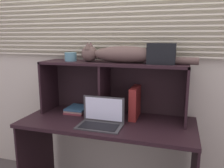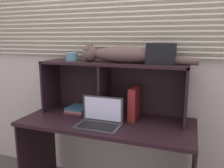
% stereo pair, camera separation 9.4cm
% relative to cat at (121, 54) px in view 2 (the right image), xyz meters
% --- Properties ---
extents(back_panel_with_blinds, '(4.40, 0.08, 2.50)m').
position_rel_cat_xyz_m(back_panel_with_blinds, '(-0.08, 0.21, -0.07)').
color(back_panel_with_blinds, beige).
rests_on(back_panel_with_blinds, ground).
extents(desk, '(1.48, 0.63, 0.78)m').
position_rel_cat_xyz_m(desk, '(-0.08, -0.15, -0.71)').
color(desk, black).
rests_on(desk, ground).
extents(hutch_shelf_unit, '(1.30, 0.32, 0.49)m').
position_rel_cat_xyz_m(hutch_shelf_unit, '(-0.09, 0.03, -0.22)').
color(hutch_shelf_unit, black).
rests_on(hutch_shelf_unit, desk).
extents(cat, '(1.00, 0.17, 0.18)m').
position_rel_cat_xyz_m(cat, '(0.00, 0.00, 0.00)').
color(cat, brown).
rests_on(cat, hutch_shelf_unit).
extents(laptop, '(0.36, 0.22, 0.23)m').
position_rel_cat_xyz_m(laptop, '(-0.10, -0.26, -0.51)').
color(laptop, '#373737').
rests_on(laptop, desk).
extents(binder_upright, '(0.06, 0.24, 0.28)m').
position_rel_cat_xyz_m(binder_upright, '(0.13, 0.00, -0.42)').
color(binder_upright, maroon).
rests_on(binder_upright, desk).
extents(book_stack, '(0.19, 0.23, 0.05)m').
position_rel_cat_xyz_m(book_stack, '(-0.43, 0.00, -0.54)').
color(book_stack, brown).
rests_on(book_stack, desk).
extents(small_basket, '(0.11, 0.11, 0.08)m').
position_rel_cat_xyz_m(small_basket, '(-0.48, 0.00, -0.03)').
color(small_basket, teal).
rests_on(small_basket, hutch_shelf_unit).
extents(storage_box, '(0.23, 0.17, 0.17)m').
position_rel_cat_xyz_m(storage_box, '(0.34, 0.00, 0.01)').
color(storage_box, black).
rests_on(storage_box, hutch_shelf_unit).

